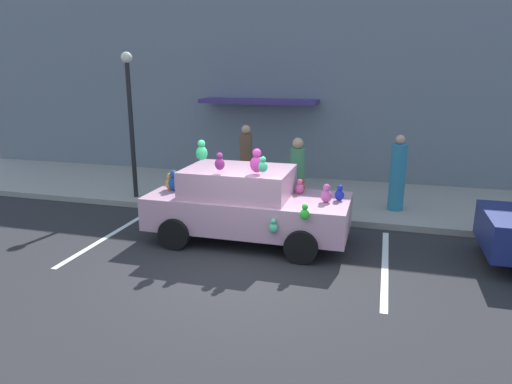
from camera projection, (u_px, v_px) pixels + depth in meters
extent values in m
plane|color=#262628|center=(242.00, 272.00, 8.20)|extent=(60.00, 60.00, 0.00)
cube|color=gray|center=(296.00, 196.00, 12.82)|extent=(24.00, 4.00, 0.15)
cube|color=slate|center=(311.00, 79.00, 14.01)|extent=(24.00, 0.30, 6.40)
cube|color=navy|center=(259.00, 101.00, 14.06)|extent=(3.60, 1.10, 0.12)
cube|color=silver|center=(385.00, 265.00, 8.48)|extent=(0.12, 3.60, 0.01)
cube|color=silver|center=(110.00, 235.00, 10.00)|extent=(0.12, 3.60, 0.01)
cube|color=#BC8DA4|center=(248.00, 211.00, 9.57)|extent=(4.14, 1.72, 0.68)
cube|color=#BC8DA4|center=(238.00, 182.00, 9.46)|extent=(2.15, 1.51, 0.56)
cylinder|color=black|center=(315.00, 219.00, 10.12)|extent=(0.64, 0.22, 0.64)
cylinder|color=black|center=(301.00, 247.00, 8.52)|extent=(0.64, 0.22, 0.64)
cylinder|color=black|center=(207.00, 209.00, 10.79)|extent=(0.64, 0.22, 0.64)
cylinder|color=black|center=(175.00, 234.00, 9.19)|extent=(0.64, 0.22, 0.64)
ellipsoid|color=#ADD059|center=(287.00, 184.00, 9.75)|extent=(0.27, 0.22, 0.32)
sphere|color=#ADD059|center=(287.00, 174.00, 9.69)|extent=(0.17, 0.17, 0.17)
ellipsoid|color=#3DE683|center=(202.00, 153.00, 8.92)|extent=(0.23, 0.19, 0.27)
sphere|color=#3DE683|center=(201.00, 144.00, 8.88)|extent=(0.15, 0.15, 0.15)
ellipsoid|color=gold|center=(170.00, 184.00, 9.91)|extent=(0.21, 0.17, 0.25)
sphere|color=gold|center=(170.00, 176.00, 9.87)|extent=(0.13, 0.13, 0.13)
ellipsoid|color=#849610|center=(218.00, 187.00, 9.68)|extent=(0.18, 0.15, 0.22)
sphere|color=#849610|center=(218.00, 180.00, 9.64)|extent=(0.12, 0.12, 0.12)
ellipsoid|color=#932775|center=(220.00, 164.00, 8.85)|extent=(0.20, 0.16, 0.23)
sphere|color=#932775|center=(220.00, 156.00, 8.81)|extent=(0.13, 0.13, 0.13)
ellipsoid|color=#1827A5|center=(339.00, 195.00, 9.08)|extent=(0.19, 0.15, 0.22)
sphere|color=#1827A5|center=(340.00, 188.00, 9.04)|extent=(0.12, 0.12, 0.12)
ellipsoid|color=#45BB83|center=(273.00, 228.00, 8.51)|extent=(0.17, 0.14, 0.20)
sphere|color=#45BB83|center=(273.00, 222.00, 8.47)|extent=(0.11, 0.11, 0.11)
ellipsoid|color=#BF5097|center=(326.00, 196.00, 8.95)|extent=(0.22, 0.18, 0.25)
sphere|color=#BF5097|center=(327.00, 187.00, 8.90)|extent=(0.14, 0.14, 0.14)
ellipsoid|color=purple|center=(195.00, 192.00, 9.17)|extent=(0.24, 0.20, 0.29)
sphere|color=purple|center=(194.00, 183.00, 9.12)|extent=(0.15, 0.15, 0.15)
ellipsoid|color=#A1A426|center=(217.00, 181.00, 10.25)|extent=(0.16, 0.13, 0.19)
sphere|color=#A1A426|center=(217.00, 176.00, 10.22)|extent=(0.10, 0.10, 0.10)
ellipsoid|color=#7F3EE2|center=(210.00, 189.00, 9.51)|extent=(0.19, 0.16, 0.23)
sphere|color=#7F3EE2|center=(210.00, 182.00, 9.47)|extent=(0.12, 0.12, 0.12)
ellipsoid|color=#CD3699|center=(257.00, 164.00, 8.81)|extent=(0.27, 0.22, 0.32)
sphere|color=#CD3699|center=(257.00, 153.00, 8.76)|extent=(0.17, 0.17, 0.17)
ellipsoid|color=#3DC982|center=(263.00, 167.00, 8.56)|extent=(0.17, 0.14, 0.21)
sphere|color=#3DC982|center=(263.00, 159.00, 8.52)|extent=(0.11, 0.11, 0.11)
ellipsoid|color=#AD372E|center=(301.00, 187.00, 9.77)|extent=(0.16, 0.13, 0.19)
sphere|color=#AD372E|center=(301.00, 181.00, 9.73)|extent=(0.10, 0.10, 0.10)
ellipsoid|color=#154594|center=(174.00, 184.00, 9.81)|extent=(0.26, 0.21, 0.30)
sphere|color=#154594|center=(174.00, 174.00, 9.76)|extent=(0.16, 0.16, 0.16)
ellipsoid|color=#CA571E|center=(205.00, 190.00, 9.43)|extent=(0.21, 0.17, 0.25)
sphere|color=#CA571E|center=(205.00, 182.00, 9.38)|extent=(0.13, 0.13, 0.13)
ellipsoid|color=green|center=(305.00, 214.00, 8.27)|extent=(0.18, 0.14, 0.21)
sphere|color=green|center=(305.00, 207.00, 8.23)|extent=(0.11, 0.11, 0.11)
ellipsoid|color=#C85492|center=(299.00, 189.00, 9.57)|extent=(0.18, 0.15, 0.21)
sphere|color=#C85492|center=(300.00, 182.00, 9.54)|extent=(0.12, 0.12, 0.12)
ellipsoid|color=brown|center=(230.00, 197.00, 11.70)|extent=(0.33, 0.27, 0.41)
sphere|color=brown|center=(229.00, 186.00, 11.63)|extent=(0.23, 0.23, 0.23)
sphere|color=brown|center=(226.00, 182.00, 11.63)|extent=(0.10, 0.10, 0.10)
sphere|color=brown|center=(232.00, 183.00, 11.59)|extent=(0.10, 0.10, 0.10)
cylinder|color=black|center=(132.00, 132.00, 12.03)|extent=(0.12, 0.12, 3.49)
sphere|color=#EAEACC|center=(126.00, 57.00, 11.54)|extent=(0.28, 0.28, 0.28)
cylinder|color=#4A965E|center=(297.00, 179.00, 11.18)|extent=(0.35, 0.35, 1.52)
sphere|color=tan|center=(298.00, 143.00, 10.95)|extent=(0.26, 0.26, 0.26)
cylinder|color=teal|center=(397.00, 177.00, 11.13)|extent=(0.37, 0.37, 1.63)
sphere|color=tan|center=(400.00, 139.00, 10.89)|extent=(0.22, 0.22, 0.22)
cylinder|color=brown|center=(246.00, 164.00, 12.54)|extent=(0.34, 0.34, 1.66)
sphere|color=tan|center=(246.00, 130.00, 12.30)|extent=(0.24, 0.24, 0.24)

